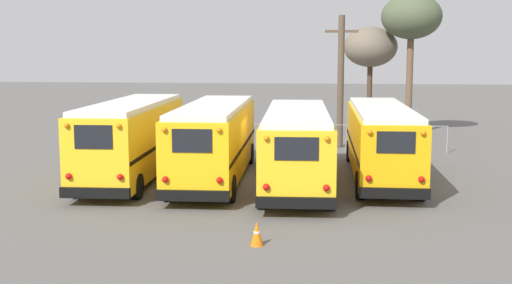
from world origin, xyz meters
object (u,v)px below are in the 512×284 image
(school_bus_0, at_px, (132,137))
(school_bus_3, at_px, (381,139))
(bare_tree_0, at_px, (371,48))
(school_bus_2, at_px, (297,144))
(traffic_cone, at_px, (257,233))
(utility_pole, at_px, (341,80))
(school_bus_1, at_px, (215,139))
(bare_tree_1, at_px, (411,18))

(school_bus_0, distance_m, school_bus_3, 10.24)
(school_bus_3, bearing_deg, bare_tree_0, 88.10)
(school_bus_2, bearing_deg, traffic_cone, -94.88)
(school_bus_0, relative_size, utility_pole, 1.40)
(school_bus_1, height_order, school_bus_3, school_bus_1)
(school_bus_1, bearing_deg, traffic_cone, -72.95)
(school_bus_1, xyz_separation_m, bare_tree_0, (7.29, 16.86, 3.77))
(school_bus_0, xyz_separation_m, traffic_cone, (6.08, -8.57, -1.39))
(school_bus_1, xyz_separation_m, bare_tree_1, (9.60, 15.06, 5.53))
(school_bus_3, relative_size, bare_tree_0, 1.57)
(school_bus_1, height_order, school_bus_2, school_bus_1)
(school_bus_0, xyz_separation_m, school_bus_3, (10.16, 1.29, -0.09))
(utility_pole, height_order, bare_tree_0, utility_pole)
(school_bus_1, relative_size, school_bus_3, 0.99)
(school_bus_2, xyz_separation_m, utility_pole, (1.88, 10.41, 2.05))
(utility_pole, distance_m, bare_tree_0, 7.57)
(school_bus_3, xyz_separation_m, traffic_cone, (-4.08, -9.87, -1.30))
(bare_tree_0, bearing_deg, school_bus_0, -122.05)
(utility_pole, xyz_separation_m, bare_tree_0, (2.02, 7.07, 1.78))
(school_bus_2, distance_m, bare_tree_1, 17.77)
(bare_tree_0, bearing_deg, bare_tree_1, -37.97)
(bare_tree_0, bearing_deg, school_bus_3, -91.90)
(traffic_cone, bearing_deg, school_bus_1, 107.05)
(school_bus_1, distance_m, utility_pole, 11.29)
(bare_tree_0, bearing_deg, utility_pole, -105.97)
(utility_pole, height_order, bare_tree_1, bare_tree_1)
(school_bus_3, height_order, bare_tree_1, bare_tree_1)
(bare_tree_1, bearing_deg, school_bus_2, -111.61)
(school_bus_0, relative_size, school_bus_1, 0.94)
(school_bus_1, bearing_deg, school_bus_3, 9.21)
(utility_pole, bearing_deg, bare_tree_1, 50.62)
(school_bus_2, relative_size, utility_pole, 1.51)
(bare_tree_0, relative_size, bare_tree_1, 0.78)
(bare_tree_1, xyz_separation_m, traffic_cone, (-6.91, -23.83, -6.89))
(bare_tree_0, height_order, traffic_cone, bare_tree_0)
(school_bus_0, relative_size, bare_tree_1, 1.15)
(school_bus_0, distance_m, school_bus_2, 6.79)
(bare_tree_0, distance_m, bare_tree_1, 3.41)
(school_bus_0, xyz_separation_m, bare_tree_0, (10.68, 17.05, 3.74))
(school_bus_0, height_order, school_bus_2, school_bus_0)
(school_bus_3, distance_m, bare_tree_1, 15.30)
(school_bus_1, relative_size, traffic_cone, 15.71)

